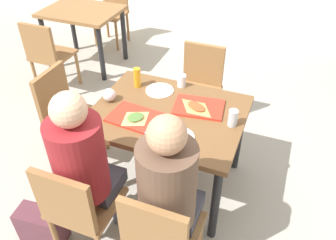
# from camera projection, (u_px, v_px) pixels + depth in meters

# --- Properties ---
(ground_plane) EXTENTS (10.00, 10.00, 0.02)m
(ground_plane) POSITION_uv_depth(u_px,v_px,m) (168.00, 181.00, 2.92)
(ground_plane) COLOR #9E998E
(main_table) EXTENTS (1.09, 0.87, 0.72)m
(main_table) POSITION_uv_depth(u_px,v_px,m) (168.00, 122.00, 2.53)
(main_table) COLOR brown
(main_table) RESTS_ON ground_plane
(chair_near_left) EXTENTS (0.40, 0.40, 0.85)m
(chair_near_left) POSITION_uv_depth(u_px,v_px,m) (78.00, 207.00, 2.09)
(chair_near_left) COLOR olive
(chair_near_left) RESTS_ON ground_plane
(chair_near_right) EXTENTS (0.40, 0.40, 0.85)m
(chair_near_right) POSITION_uv_depth(u_px,v_px,m) (160.00, 235.00, 1.93)
(chair_near_right) COLOR olive
(chair_near_right) RESTS_ON ground_plane
(chair_far_side) EXTENTS (0.40, 0.40, 0.85)m
(chair_far_side) POSITION_uv_depth(u_px,v_px,m) (200.00, 83.00, 3.21)
(chair_far_side) COLOR olive
(chair_far_side) RESTS_ON ground_plane
(chair_left_end) EXTENTS (0.40, 0.40, 0.85)m
(chair_left_end) POSITION_uv_depth(u_px,v_px,m) (65.00, 110.00, 2.88)
(chair_left_end) COLOR olive
(chair_left_end) RESTS_ON ground_plane
(person_in_red) EXTENTS (0.32, 0.42, 1.26)m
(person_in_red) POSITION_uv_depth(u_px,v_px,m) (84.00, 163.00, 2.04)
(person_in_red) COLOR #383842
(person_in_red) RESTS_ON ground_plane
(person_in_brown_jacket) EXTENTS (0.32, 0.42, 1.26)m
(person_in_brown_jacket) POSITION_uv_depth(u_px,v_px,m) (169.00, 188.00, 1.89)
(person_in_brown_jacket) COLOR #383842
(person_in_brown_jacket) RESTS_ON ground_plane
(tray_red_near) EXTENTS (0.38, 0.29, 0.02)m
(tray_red_near) POSITION_uv_depth(u_px,v_px,m) (135.00, 117.00, 2.41)
(tray_red_near) COLOR red
(tray_red_near) RESTS_ON main_table
(tray_red_far) EXTENTS (0.39, 0.31, 0.02)m
(tray_red_far) POSITION_uv_depth(u_px,v_px,m) (199.00, 107.00, 2.51)
(tray_red_far) COLOR red
(tray_red_far) RESTS_ON main_table
(paper_plate_center) EXTENTS (0.22, 0.22, 0.01)m
(paper_plate_center) POSITION_uv_depth(u_px,v_px,m) (160.00, 90.00, 2.69)
(paper_plate_center) COLOR white
(paper_plate_center) RESTS_ON main_table
(paper_plate_near_edge) EXTENTS (0.22, 0.22, 0.01)m
(paper_plate_near_edge) POSITION_uv_depth(u_px,v_px,m) (178.00, 137.00, 2.25)
(paper_plate_near_edge) COLOR white
(paper_plate_near_edge) RESTS_ON main_table
(pizza_slice_a) EXTENTS (0.21, 0.22, 0.02)m
(pizza_slice_a) POSITION_uv_depth(u_px,v_px,m) (135.00, 118.00, 2.38)
(pizza_slice_a) COLOR #DBAD60
(pizza_slice_a) RESTS_ON tray_red_near
(pizza_slice_b) EXTENTS (0.25, 0.22, 0.02)m
(pizza_slice_b) POSITION_uv_depth(u_px,v_px,m) (196.00, 107.00, 2.48)
(pizza_slice_b) COLOR tan
(pizza_slice_b) RESTS_ON tray_red_far
(plastic_cup_a) EXTENTS (0.07, 0.07, 0.10)m
(plastic_cup_a) POSITION_uv_depth(u_px,v_px,m) (182.00, 81.00, 2.72)
(plastic_cup_a) COLOR white
(plastic_cup_a) RESTS_ON main_table
(plastic_cup_b) EXTENTS (0.07, 0.07, 0.10)m
(plastic_cup_b) POSITION_uv_depth(u_px,v_px,m) (151.00, 139.00, 2.16)
(plastic_cup_b) COLOR white
(plastic_cup_b) RESTS_ON main_table
(soda_can) EXTENTS (0.07, 0.07, 0.12)m
(soda_can) POSITION_uv_depth(u_px,v_px,m) (233.00, 118.00, 2.32)
(soda_can) COLOR #B7BCC6
(soda_can) RESTS_ON main_table
(condiment_bottle) EXTENTS (0.06, 0.06, 0.16)m
(condiment_bottle) POSITION_uv_depth(u_px,v_px,m) (137.00, 77.00, 2.70)
(condiment_bottle) COLOR orange
(condiment_bottle) RESTS_ON main_table
(foil_bundle) EXTENTS (0.10, 0.10, 0.10)m
(foil_bundle) POSITION_uv_depth(u_px,v_px,m) (109.00, 95.00, 2.56)
(foil_bundle) COLOR silver
(foil_bundle) RESTS_ON main_table
(handbag) EXTENTS (0.33, 0.19, 0.28)m
(handbag) POSITION_uv_depth(u_px,v_px,m) (42.00, 226.00, 2.40)
(handbag) COLOR #592D38
(handbag) RESTS_ON ground_plane
(background_table) EXTENTS (0.90, 0.70, 0.72)m
(background_table) POSITION_uv_depth(u_px,v_px,m) (83.00, 19.00, 4.18)
(background_table) COLOR olive
(background_table) RESTS_ON ground_plane
(background_chair_near) EXTENTS (0.40, 0.40, 0.85)m
(background_chair_near) POSITION_uv_depth(u_px,v_px,m) (47.00, 53.00, 3.70)
(background_chair_near) COLOR olive
(background_chair_near) RESTS_ON ground_plane
(background_chair_far) EXTENTS (0.40, 0.40, 0.85)m
(background_chair_far) POSITION_uv_depth(u_px,v_px,m) (113.00, 8.00, 4.78)
(background_chair_far) COLOR olive
(background_chair_far) RESTS_ON ground_plane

